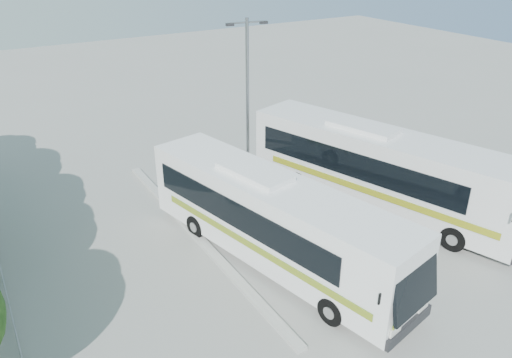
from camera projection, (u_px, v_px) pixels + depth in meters
ground at (264, 243)px, 21.61m from camera, size 100.00×100.00×0.00m
kerb_divider at (196, 235)px, 22.04m from camera, size 0.40×16.00×0.15m
coach_main at (273, 219)px, 19.64m from camera, size 5.14×12.94×3.52m
coach_adjacent at (381, 168)px, 23.63m from camera, size 6.55×13.76×3.77m
lamppost at (248, 97)px, 25.05m from camera, size 2.08×0.53×8.52m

